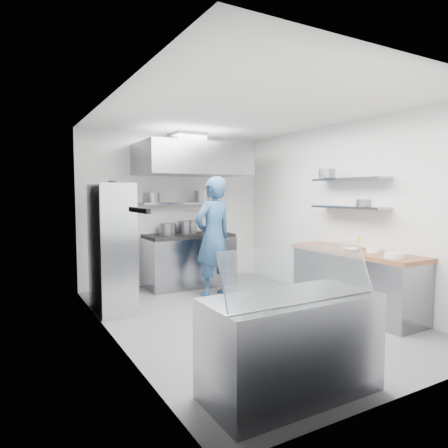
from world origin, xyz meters
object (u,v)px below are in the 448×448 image
gas_range (189,261)px  display_case (291,346)px  wire_rack (112,248)px  chef (213,237)px

gas_range → display_case: gas_range is taller
gas_range → wire_rack: 1.93m
wire_rack → display_case: wire_rack is taller
display_case → chef: bearing=73.2°
chef → display_case: size_ratio=1.32×
gas_range → chef: 1.03m
gas_range → chef: chef is taller
display_case → gas_range: bearing=77.3°
chef → wire_rack: 1.68m
gas_range → wire_rack: wire_rack is taller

